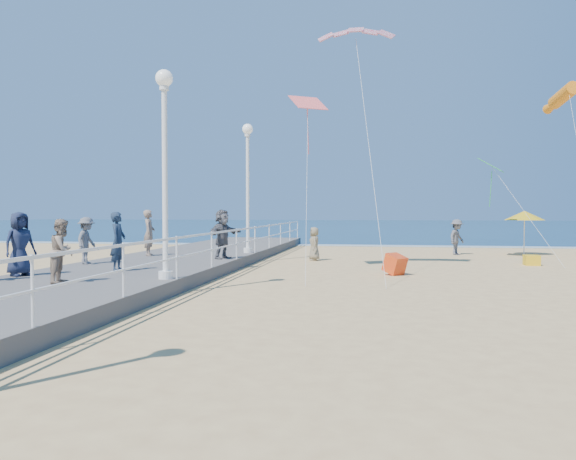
% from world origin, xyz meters
% --- Properties ---
extents(ground, '(160.00, 160.00, 0.00)m').
position_xyz_m(ground, '(0.00, 0.00, 0.00)').
color(ground, '#DCB673').
rests_on(ground, ground).
extents(ocean, '(160.00, 90.00, 0.05)m').
position_xyz_m(ocean, '(0.00, 65.00, 0.01)').
color(ocean, '#0C2C48').
rests_on(ocean, ground).
extents(surf_line, '(160.00, 1.20, 0.04)m').
position_xyz_m(surf_line, '(0.00, 20.50, 0.03)').
color(surf_line, silver).
rests_on(surf_line, ground).
extents(boardwalk, '(5.00, 44.00, 0.40)m').
position_xyz_m(boardwalk, '(-7.50, 0.00, 0.20)').
color(boardwalk, slate).
rests_on(boardwalk, ground).
extents(railing, '(0.05, 42.00, 0.55)m').
position_xyz_m(railing, '(-5.05, 0.00, 1.25)').
color(railing, white).
rests_on(railing, boardwalk).
extents(lamp_post_mid, '(0.44, 0.44, 5.32)m').
position_xyz_m(lamp_post_mid, '(-5.35, 0.00, 3.66)').
color(lamp_post_mid, white).
rests_on(lamp_post_mid, boardwalk).
extents(lamp_post_far, '(0.44, 0.44, 5.32)m').
position_xyz_m(lamp_post_far, '(-5.35, 9.00, 3.66)').
color(lamp_post_far, white).
rests_on(lamp_post_far, boardwalk).
extents(spectator_0, '(0.48, 0.67, 1.71)m').
position_xyz_m(spectator_0, '(-7.41, 1.55, 1.26)').
color(spectator_0, '#1C2A3D').
rests_on(spectator_0, boardwalk).
extents(spectator_1, '(0.69, 0.83, 1.55)m').
position_xyz_m(spectator_1, '(-7.50, -1.16, 1.18)').
color(spectator_1, gray).
rests_on(spectator_1, boardwalk).
extents(spectator_2, '(0.62, 1.02, 1.54)m').
position_xyz_m(spectator_2, '(-9.42, 3.39, 1.17)').
color(spectator_2, '#5A5B5F').
rests_on(spectator_2, boardwalk).
extents(spectator_4, '(0.85, 0.99, 1.72)m').
position_xyz_m(spectator_4, '(-9.45, -0.01, 1.26)').
color(spectator_4, '#1B233C').
rests_on(spectator_4, boardwalk).
extents(spectator_5, '(1.12, 1.74, 1.79)m').
position_xyz_m(spectator_5, '(-5.58, 6.04, 1.30)').
color(spectator_5, '#555459').
rests_on(spectator_5, boardwalk).
extents(spectator_6, '(0.57, 0.73, 1.77)m').
position_xyz_m(spectator_6, '(-8.76, 6.89, 1.29)').
color(spectator_6, '#87705D').
rests_on(spectator_6, boardwalk).
extents(beach_walker_a, '(1.16, 1.28, 1.73)m').
position_xyz_m(beach_walker_a, '(3.72, 14.44, 0.86)').
color(beach_walker_a, '#58585D').
rests_on(beach_walker_a, ground).
extents(beach_walker_c, '(0.62, 0.80, 1.44)m').
position_xyz_m(beach_walker_c, '(-2.72, 10.25, 0.72)').
color(beach_walker_c, '#7F7358').
rests_on(beach_walker_c, ground).
extents(box_kite, '(0.89, 0.89, 0.74)m').
position_xyz_m(box_kite, '(0.56, 5.31, 0.30)').
color(box_kite, red).
rests_on(box_kite, ground).
extents(beach_umbrella, '(1.90, 1.90, 2.14)m').
position_xyz_m(beach_umbrella, '(6.91, 14.87, 1.91)').
color(beach_umbrella, white).
rests_on(beach_umbrella, ground).
extents(beach_chair_left, '(0.55, 0.55, 0.40)m').
position_xyz_m(beach_chair_left, '(5.94, 9.60, 0.20)').
color(beach_chair_left, yellow).
rests_on(beach_chair_left, ground).
extents(kite_parafoil, '(2.73, 0.94, 0.65)m').
position_xyz_m(kite_parafoil, '(-0.81, 6.32, 8.46)').
color(kite_parafoil, red).
extents(kite_windsock, '(1.02, 2.77, 1.10)m').
position_xyz_m(kite_windsock, '(7.51, 11.28, 6.90)').
color(kite_windsock, orange).
extents(kite_diamond_pink, '(1.49, 1.44, 0.62)m').
position_xyz_m(kite_diamond_pink, '(-2.49, 6.25, 5.97)').
color(kite_diamond_pink, '#FF605D').
extents(kite_diamond_green, '(1.30, 1.40, 0.62)m').
position_xyz_m(kite_diamond_green, '(4.90, 12.51, 4.15)').
color(kite_diamond_green, green).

